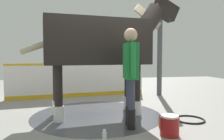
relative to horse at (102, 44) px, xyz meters
name	(u,v)px	position (x,y,z in m)	size (l,w,h in m)	color
ground_plane	(105,115)	(0.06, -0.04, -1.57)	(16.00, 16.00, 0.02)	gray
wet_patch	(97,115)	(-0.11, -0.01, -1.55)	(2.82, 2.82, 0.00)	#42444C
barrier_wall	(79,81)	(-0.41, 2.28, -1.06)	(4.35, 0.65, 1.08)	white
roof_post_near	(160,53)	(2.21, 2.06, -0.17)	(0.16, 0.16, 2.77)	#4C4C51
horse	(102,44)	(0.00, 0.00, 0.00)	(3.54, 1.23, 2.66)	black
handler	(131,70)	(0.39, -0.95, -0.51)	(0.28, 0.70, 1.78)	black
wash_bucket	(170,125)	(0.90, -1.48, -1.39)	(0.30, 0.30, 0.33)	maroon
bottle_shampoo	(104,137)	(-0.19, -1.61, -1.46)	(0.06, 0.06, 0.21)	white
bottle_spray	(161,121)	(0.93, -1.06, -1.45)	(0.07, 0.07, 0.22)	#CC5933
hose_coil	(190,119)	(1.68, -0.76, -1.54)	(0.59, 0.59, 0.03)	black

